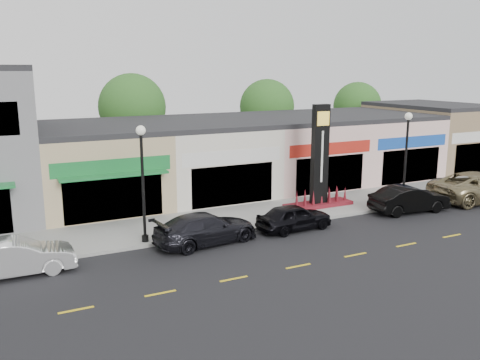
{
  "coord_description": "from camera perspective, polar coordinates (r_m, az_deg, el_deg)",
  "views": [
    {
      "loc": [
        -14.04,
        -19.88,
        8.06
      ],
      "look_at": [
        -2.28,
        4.0,
        2.27
      ],
      "focal_mm": 38.0,
      "sensor_mm": 36.0,
      "label": 1
    }
  ],
  "objects": [
    {
      "name": "shop_pink_e",
      "position": [
        41.47,
        13.93,
        4.06
      ],
      "size": [
        7.0,
        10.01,
        4.8
      ],
      "color": "beige",
      "rests_on": "ground"
    },
    {
      "name": "tree_rear_east",
      "position": [
        50.89,
        13.02,
        8.09
      ],
      "size": [
        4.6,
        4.6,
        6.94
      ],
      "color": "#382619",
      "rests_on": "ground"
    },
    {
      "name": "car_black_conv",
      "position": [
        30.82,
        18.5,
        -2.05
      ],
      "size": [
        2.04,
        4.83,
        1.55
      ],
      "primitive_type": "imported",
      "rotation": [
        0.0,
        0.0,
        1.49
      ],
      "color": "black",
      "rests_on": "ground"
    },
    {
      "name": "lamp_east_near",
      "position": [
        31.75,
        18.17,
        3.35
      ],
      "size": [
        0.44,
        0.44,
        5.47
      ],
      "color": "black",
      "rests_on": "sidewalk"
    },
    {
      "name": "shop_cream",
      "position": [
        34.24,
        -4.36,
        2.71
      ],
      "size": [
        7.0,
        10.01,
        4.8
      ],
      "color": "beige",
      "rests_on": "ground"
    },
    {
      "name": "shop_tan",
      "position": [
        46.24,
        20.63,
        4.76
      ],
      "size": [
        7.0,
        10.01,
        5.3
      ],
      "color": "olive",
      "rests_on": "ground"
    },
    {
      "name": "curb",
      "position": [
        27.28,
        6.09,
        -4.82
      ],
      "size": [
        52.0,
        0.2,
        0.15
      ],
      "primitive_type": "cube",
      "color": "gray",
      "rests_on": "ground"
    },
    {
      "name": "tree_rear_mid",
      "position": [
        45.25,
        3.04,
        8.22
      ],
      "size": [
        4.8,
        4.8,
        7.29
      ],
      "color": "#382619",
      "rests_on": "ground"
    },
    {
      "name": "lamp_west_near",
      "position": [
        23.63,
        -10.9,
        0.86
      ],
      "size": [
        0.44,
        0.44,
        5.47
      ],
      "color": "black",
      "rests_on": "sidewalk"
    },
    {
      "name": "sidewalk",
      "position": [
        29.13,
        3.73,
        -3.67
      ],
      "size": [
        52.0,
        4.3,
        0.15
      ],
      "primitive_type": "cube",
      "color": "gray",
      "rests_on": "ground"
    },
    {
      "name": "shop_pink_w",
      "position": [
        37.38,
        5.66,
        3.49
      ],
      "size": [
        7.0,
        10.01,
        4.8
      ],
      "color": "beige",
      "rests_on": "ground"
    },
    {
      "name": "car_dark_sedan",
      "position": [
        24.1,
        -3.85,
        -5.44
      ],
      "size": [
        2.76,
        5.33,
        1.48
      ],
      "primitive_type": "imported",
      "rotation": [
        0.0,
        0.0,
        1.71
      ],
      "color": "black",
      "rests_on": "ground"
    },
    {
      "name": "shop_beige",
      "position": [
        32.33,
        -15.94,
        1.71
      ],
      "size": [
        7.0,
        10.85,
        4.8
      ],
      "color": "tan",
      "rests_on": "ground"
    },
    {
      "name": "pylon_sign",
      "position": [
        30.06,
        8.9,
        1.02
      ],
      "size": [
        4.2,
        1.3,
        6.0
      ],
      "color": "#56130E",
      "rests_on": "sidewalk"
    },
    {
      "name": "car_white_van",
      "position": [
        22.34,
        -23.83,
        -7.94
      ],
      "size": [
        1.64,
        4.53,
        1.49
      ],
      "primitive_type": "imported",
      "rotation": [
        0.0,
        0.0,
        1.56
      ],
      "color": "white",
      "rests_on": "ground"
    },
    {
      "name": "ground",
      "position": [
        25.64,
        8.6,
        -6.2
      ],
      "size": [
        120.0,
        120.0,
        0.0
      ],
      "primitive_type": "plane",
      "color": "black",
      "rests_on": "ground"
    },
    {
      "name": "tree_rear_west",
      "position": [
        40.74,
        -12.0,
        8.01
      ],
      "size": [
        5.2,
        5.2,
        7.83
      ],
      "color": "#382619",
      "rests_on": "ground"
    },
    {
      "name": "car_black_sedan",
      "position": [
        26.2,
        6.1,
        -4.16
      ],
      "size": [
        1.87,
        4.11,
        1.37
      ],
      "primitive_type": "imported",
      "rotation": [
        0.0,
        0.0,
        1.63
      ],
      "color": "black",
      "rests_on": "ground"
    }
  ]
}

